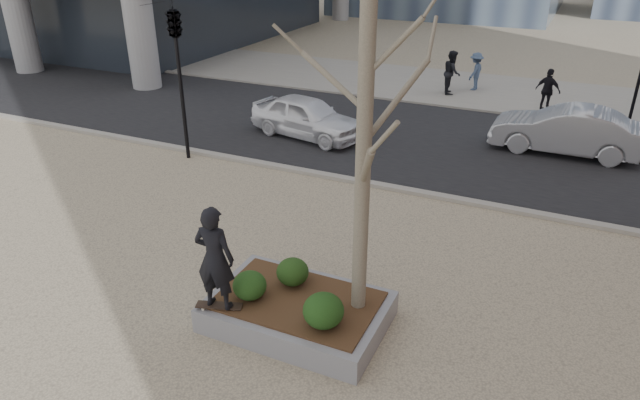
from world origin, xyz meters
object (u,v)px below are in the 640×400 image
at_px(planter, 298,312).
at_px(skateboarder, 215,258).
at_px(police_car, 307,117).
at_px(skateboard, 219,307).

bearing_deg(planter, skateboarder, -145.89).
height_order(skateboarder, police_car, skateboarder).
bearing_deg(police_car, skateboard, -150.83).
relative_size(skateboarder, police_car, 0.48).
bearing_deg(skateboard, police_car, 88.35).
bearing_deg(police_car, skateboarder, -150.83).
relative_size(planter, skateboard, 3.85).
xyz_separation_m(planter, skateboarder, (-1.10, -0.74, 1.22)).
xyz_separation_m(planter, police_car, (-4.09, 8.75, 0.46)).
relative_size(planter, skateboarder, 1.63).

